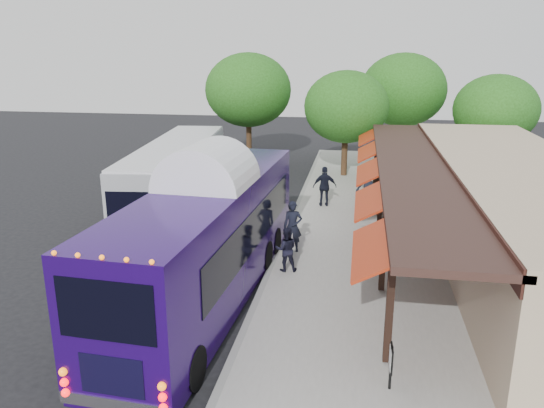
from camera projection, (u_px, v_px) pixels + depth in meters
The scene contains 15 objects.
ground at pixel (262, 287), 17.21m from camera, with size 90.00×90.00×0.00m, color black.
sidewalk at pixel (410, 250), 20.19m from camera, with size 10.00×40.00×0.15m, color #9E9B93.
curb at pixel (282, 243), 20.97m from camera, with size 0.20×40.00×0.16m, color gray.
station_shelter at pixel (510, 210), 19.15m from camera, with size 8.15×20.00×3.60m.
coach_bus at pixel (209, 234), 16.01m from camera, with size 3.27×12.19×3.86m.
city_bus at pixel (177, 174), 25.00m from camera, with size 3.82×12.22×3.23m.
ped_a at pixel (293, 227), 19.66m from camera, with size 0.70×0.46×1.92m, color black.
ped_b at pixel (286, 249), 17.94m from camera, with size 0.76×0.59×1.55m, color black.
ped_c at pixel (325, 186), 25.38m from camera, with size 1.13×0.47×1.93m, color black.
ped_d at pixel (368, 188), 25.17m from camera, with size 1.24×0.71×1.92m, color black.
sign_board at pixel (391, 360), 11.63m from camera, with size 0.07×0.48×1.06m.
tree_left at pixel (346, 107), 30.82m from camera, with size 4.93×4.93×6.31m.
tree_mid at pixel (403, 90), 35.13m from camera, with size 5.67×5.67×7.25m.
tree_right at pixel (495, 110), 30.48m from camera, with size 4.77×4.77×6.11m.
tree_far at pixel (248, 90), 34.88m from camera, with size 5.68×5.68×7.27m.
Camera 1 is at (2.91, -15.49, 7.43)m, focal length 35.00 mm.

